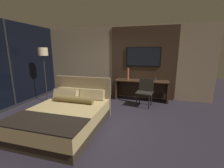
{
  "coord_description": "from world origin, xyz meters",
  "views": [
    {
      "loc": [
        1.46,
        -3.35,
        1.85
      ],
      "look_at": [
        0.27,
        0.95,
        0.86
      ],
      "focal_mm": 24.0,
      "sensor_mm": 36.0,
      "label": 1
    }
  ],
  "objects_px": {
    "desk": "(141,86)",
    "tv": "(143,57)",
    "floor_lamp": "(43,56)",
    "vase_tall": "(128,74)",
    "bed": "(66,115)",
    "vase_short": "(155,77)",
    "desk_chair": "(145,90)"
  },
  "relations": [
    {
      "from": "desk_chair",
      "to": "vase_tall",
      "type": "relative_size",
      "value": 2.07
    },
    {
      "from": "bed",
      "to": "vase_tall",
      "type": "distance_m",
      "value": 2.91
    },
    {
      "from": "bed",
      "to": "desk_chair",
      "type": "distance_m",
      "value": 2.74
    },
    {
      "from": "desk_chair",
      "to": "floor_lamp",
      "type": "bearing_deg",
      "value": -162.08
    },
    {
      "from": "tv",
      "to": "bed",
      "type": "bearing_deg",
      "value": -118.81
    },
    {
      "from": "tv",
      "to": "desk",
      "type": "bearing_deg",
      "value": -90.0
    },
    {
      "from": "desk",
      "to": "floor_lamp",
      "type": "bearing_deg",
      "value": -161.8
    },
    {
      "from": "tv",
      "to": "desk_chair",
      "type": "bearing_deg",
      "value": -78.11
    },
    {
      "from": "bed",
      "to": "floor_lamp",
      "type": "height_order",
      "value": "floor_lamp"
    },
    {
      "from": "desk",
      "to": "vase_short",
      "type": "height_order",
      "value": "vase_short"
    },
    {
      "from": "bed",
      "to": "floor_lamp",
      "type": "xyz_separation_m",
      "value": [
        -1.81,
        1.57,
        1.35
      ]
    },
    {
      "from": "floor_lamp",
      "to": "vase_short",
      "type": "height_order",
      "value": "floor_lamp"
    },
    {
      "from": "desk",
      "to": "vase_short",
      "type": "xyz_separation_m",
      "value": [
        0.49,
        0.0,
        0.37
      ]
    },
    {
      "from": "vase_short",
      "to": "desk",
      "type": "bearing_deg",
      "value": -179.79
    },
    {
      "from": "bed",
      "to": "desk_chair",
      "type": "bearing_deg",
      "value": 49.76
    },
    {
      "from": "desk_chair",
      "to": "tv",
      "type": "bearing_deg",
      "value": 111.62
    },
    {
      "from": "desk",
      "to": "vase_short",
      "type": "distance_m",
      "value": 0.61
    },
    {
      "from": "floor_lamp",
      "to": "vase_short",
      "type": "bearing_deg",
      "value": 16.07
    },
    {
      "from": "tv",
      "to": "desk_chair",
      "type": "distance_m",
      "value": 1.36
    },
    {
      "from": "desk",
      "to": "desk_chair",
      "type": "bearing_deg",
      "value": -74.21
    },
    {
      "from": "desk",
      "to": "tv",
      "type": "relative_size",
      "value": 1.52
    },
    {
      "from": "bed",
      "to": "vase_short",
      "type": "xyz_separation_m",
      "value": [
        2.08,
        2.69,
        0.58
      ]
    },
    {
      "from": "floor_lamp",
      "to": "vase_tall",
      "type": "xyz_separation_m",
      "value": [
        2.87,
        1.05,
        -0.67
      ]
    },
    {
      "from": "tv",
      "to": "vase_tall",
      "type": "height_order",
      "value": "tv"
    },
    {
      "from": "floor_lamp",
      "to": "bed",
      "type": "bearing_deg",
      "value": -41.0
    },
    {
      "from": "floor_lamp",
      "to": "vase_tall",
      "type": "height_order",
      "value": "floor_lamp"
    },
    {
      "from": "desk",
      "to": "bed",
      "type": "bearing_deg",
      "value": -120.64
    },
    {
      "from": "desk",
      "to": "vase_short",
      "type": "bearing_deg",
      "value": 0.21
    },
    {
      "from": "vase_tall",
      "to": "vase_short",
      "type": "height_order",
      "value": "vase_tall"
    },
    {
      "from": "vase_short",
      "to": "bed",
      "type": "bearing_deg",
      "value": -127.71
    },
    {
      "from": "desk",
      "to": "vase_tall",
      "type": "relative_size",
      "value": 4.4
    },
    {
      "from": "bed",
      "to": "vase_short",
      "type": "height_order",
      "value": "bed"
    }
  ]
}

